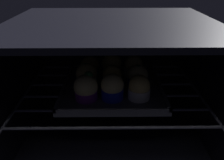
# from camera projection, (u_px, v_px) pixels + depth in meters

# --- Properties ---
(oven_cavity) EXTENTS (0.59, 0.47, 0.37)m
(oven_cavity) POSITION_uv_depth(u_px,v_px,m) (112.00, 75.00, 0.73)
(oven_cavity) COLOR black
(oven_cavity) RESTS_ON ground
(oven_rack) EXTENTS (0.55, 0.42, 0.01)m
(oven_rack) POSITION_uv_depth(u_px,v_px,m) (112.00, 90.00, 0.71)
(oven_rack) COLOR #42424C
(oven_rack) RESTS_ON oven_cavity
(baking_tray) EXTENTS (0.31, 0.31, 0.02)m
(baking_tray) POSITION_uv_depth(u_px,v_px,m) (112.00, 87.00, 0.71)
(baking_tray) COLOR #4C4C51
(baking_tray) RESTS_ON oven_rack
(muffin_row0_col0) EXTENTS (0.07, 0.07, 0.08)m
(muffin_row0_col0) POSITION_uv_depth(u_px,v_px,m) (86.00, 88.00, 0.62)
(muffin_row0_col0) COLOR #7A238C
(muffin_row0_col0) RESTS_ON baking_tray
(muffin_row0_col1) EXTENTS (0.07, 0.07, 0.08)m
(muffin_row0_col1) POSITION_uv_depth(u_px,v_px,m) (111.00, 87.00, 0.62)
(muffin_row0_col1) COLOR #1928B7
(muffin_row0_col1) RESTS_ON baking_tray
(muffin_row0_col2) EXTENTS (0.06, 0.06, 0.07)m
(muffin_row0_col2) POSITION_uv_depth(u_px,v_px,m) (139.00, 88.00, 0.62)
(muffin_row0_col2) COLOR silver
(muffin_row0_col2) RESTS_ON baking_tray
(muffin_row1_col0) EXTENTS (0.07, 0.07, 0.08)m
(muffin_row1_col0) POSITION_uv_depth(u_px,v_px,m) (87.00, 76.00, 0.69)
(muffin_row1_col0) COLOR silver
(muffin_row1_col0) RESTS_ON baking_tray
(muffin_row1_col1) EXTENTS (0.06, 0.06, 0.07)m
(muffin_row1_col1) POSITION_uv_depth(u_px,v_px,m) (113.00, 77.00, 0.69)
(muffin_row1_col1) COLOR #1928B7
(muffin_row1_col1) RESTS_ON baking_tray
(muffin_row1_col2) EXTENTS (0.06, 0.06, 0.07)m
(muffin_row1_col2) POSITION_uv_depth(u_px,v_px,m) (138.00, 77.00, 0.69)
(muffin_row1_col2) COLOR #1928B7
(muffin_row1_col2) RESTS_ON baking_tray
(muffin_row2_col0) EXTENTS (0.06, 0.06, 0.07)m
(muffin_row2_col0) POSITION_uv_depth(u_px,v_px,m) (90.00, 67.00, 0.76)
(muffin_row2_col0) COLOR #0C8C84
(muffin_row2_col0) RESTS_ON baking_tray
(muffin_row2_col1) EXTENTS (0.07, 0.07, 0.08)m
(muffin_row2_col1) POSITION_uv_depth(u_px,v_px,m) (111.00, 65.00, 0.76)
(muffin_row2_col1) COLOR #7A238C
(muffin_row2_col1) RESTS_ON baking_tray
(muffin_row2_col2) EXTENTS (0.06, 0.06, 0.07)m
(muffin_row2_col2) POSITION_uv_depth(u_px,v_px,m) (133.00, 66.00, 0.76)
(muffin_row2_col2) COLOR silver
(muffin_row2_col2) RESTS_ON baking_tray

